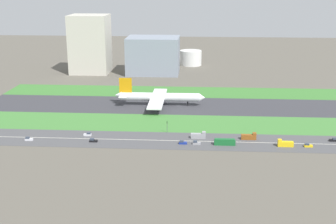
# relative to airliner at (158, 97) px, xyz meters

# --- Properties ---
(ground_plane) EXTENTS (800.00, 800.00, 0.00)m
(ground_plane) POSITION_rel_airliner_xyz_m (14.84, -0.00, -6.23)
(ground_plane) COLOR #5B564C
(runway) EXTENTS (280.00, 46.00, 0.10)m
(runway) POSITION_rel_airliner_xyz_m (14.84, -0.00, -6.18)
(runway) COLOR #38383D
(runway) RESTS_ON ground_plane
(grass_median_north) EXTENTS (280.00, 36.00, 0.10)m
(grass_median_north) POSITION_rel_airliner_xyz_m (14.84, 41.00, -6.18)
(grass_median_north) COLOR #3D7A33
(grass_median_north) RESTS_ON ground_plane
(grass_median_south) EXTENTS (280.00, 36.00, 0.10)m
(grass_median_south) POSITION_rel_airliner_xyz_m (14.84, -41.00, -6.18)
(grass_median_south) COLOR #427F38
(grass_median_south) RESTS_ON ground_plane
(highway) EXTENTS (280.00, 28.00, 0.10)m
(highway) POSITION_rel_airliner_xyz_m (14.84, -73.00, -6.18)
(highway) COLOR #4C4C4F
(highway) RESTS_ON ground_plane
(highway_centerline) EXTENTS (266.00, 0.50, 0.01)m
(highway_centerline) POSITION_rel_airliner_xyz_m (14.84, -73.00, -6.13)
(highway_centerline) COLOR silver
(highway_centerline) RESTS_ON highway
(airliner) EXTENTS (65.00, 56.00, 19.70)m
(airliner) POSITION_rel_airliner_xyz_m (0.00, 0.00, 0.00)
(airliner) COLOR white
(airliner) RESTS_ON runway
(car_6) EXTENTS (4.40, 1.80, 2.00)m
(car_6) POSITION_rel_airliner_xyz_m (27.93, -78.00, -5.31)
(car_6) COLOR #99999E
(car_6) RESTS_ON highway
(truck_2) EXTENTS (8.40, 2.50, 4.00)m
(truck_2) POSITION_rel_airliner_xyz_m (76.11, -78.00, -4.56)
(truck_2) COLOR yellow
(truck_2) RESTS_ON highway
(truck_1) EXTENTS (8.40, 2.50, 4.00)m
(truck_1) POSITION_rel_airliner_xyz_m (57.82, -68.00, -4.56)
(truck_1) COLOR brown
(truck_1) RESTS_ON highway
(car_1) EXTENTS (4.40, 1.80, 2.00)m
(car_1) POSITION_rel_airliner_xyz_m (88.46, -78.00, -5.31)
(car_1) COLOR yellow
(car_1) RESTS_ON highway
(car_5) EXTENTS (4.40, 1.80, 2.00)m
(car_5) POSITION_rel_airliner_xyz_m (-35.01, -68.00, -5.31)
(car_5) COLOR silver
(car_5) RESTS_ON highway
(car_2) EXTENTS (4.40, 1.80, 2.00)m
(car_2) POSITION_rel_airliner_xyz_m (-29.65, -78.00, -5.31)
(car_2) COLOR black
(car_2) RESTS_ON highway
(car_3) EXTENTS (4.40, 1.80, 2.00)m
(car_3) POSITION_rel_airliner_xyz_m (104.89, -68.00, -5.31)
(car_3) COLOR black
(car_3) RESTS_ON highway
(car_4) EXTENTS (4.40, 1.80, 2.00)m
(car_4) POSITION_rel_airliner_xyz_m (-66.56, -78.00, -5.31)
(car_4) COLOR silver
(car_4) RESTS_ON highway
(truck_0) EXTENTS (8.40, 2.50, 4.00)m
(truck_0) POSITION_rel_airliner_xyz_m (29.28, -68.00, -4.56)
(truck_0) COLOR #99999E
(truck_0) RESTS_ON highway
(car_0) EXTENTS (4.40, 1.80, 2.00)m
(car_0) POSITION_rel_airliner_xyz_m (20.41, -78.00, -5.31)
(car_0) COLOR navy
(car_0) RESTS_ON highway
(bus_0) EXTENTS (11.60, 2.50, 3.50)m
(bus_0) POSITION_rel_airliner_xyz_m (43.47, -78.00, -4.41)
(bus_0) COLOR #19662D
(bus_0) RESTS_ON highway
(traffic_light) EXTENTS (0.36, 0.50, 7.20)m
(traffic_light) POSITION_rel_airliner_xyz_m (10.61, -60.01, -1.94)
(traffic_light) COLOR #4C4C51
(traffic_light) RESTS_ON highway
(terminal_building) EXTENTS (36.07, 31.98, 55.03)m
(terminal_building) POSITION_rel_airliner_xyz_m (-75.16, 114.00, 21.29)
(terminal_building) COLOR beige
(terminal_building) RESTS_ON ground_plane
(hangar_building) EXTENTS (49.13, 37.15, 34.67)m
(hangar_building) POSITION_rel_airliner_xyz_m (-14.59, 114.00, 11.10)
(hangar_building) COLOR gray
(hangar_building) RESTS_ON ground_plane
(fuel_tank_west) EXTENTS (22.29, 22.29, 16.05)m
(fuel_tank_west) POSITION_rel_airliner_xyz_m (-13.85, 159.00, 1.79)
(fuel_tank_west) COLOR silver
(fuel_tank_west) RESTS_ON ground_plane
(fuel_tank_centre) EXTENTS (22.63, 22.63, 15.39)m
(fuel_tank_centre) POSITION_rel_airliner_xyz_m (20.52, 159.00, 1.46)
(fuel_tank_centre) COLOR silver
(fuel_tank_centre) RESTS_ON ground_plane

